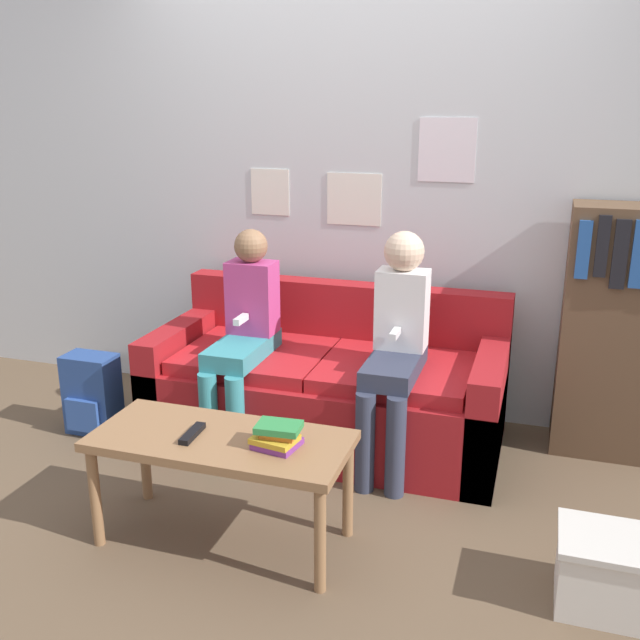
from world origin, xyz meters
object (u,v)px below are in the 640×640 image
backpack (92,395)px  person_right (396,339)px  storage_box (616,574)px  coffee_table (221,450)px  bookshelf (616,332)px  tv_remote (192,434)px  person_left (243,330)px  couch (328,389)px

backpack → person_right: bearing=5.0°
person_right → storage_box: 1.34m
coffee_table → backpack: 1.31m
person_right → bookshelf: size_ratio=0.91×
coffee_table → storage_box: bearing=1.7°
coffee_table → tv_remote: 0.13m
coffee_table → storage_box: (1.48, 0.04, -0.26)m
person_left → storage_box: bearing=-24.3°
couch → backpack: size_ratio=4.12×
tv_remote → storage_box: tv_remote is taller
backpack → person_left: bearing=9.1°
storage_box → coffee_table: bearing=-178.3°
person_left → tv_remote: 0.88m
bookshelf → storage_box: (-0.03, -1.27, -0.49)m
couch → storage_box: size_ratio=4.35×
coffee_table → storage_box: size_ratio=2.47×
couch → backpack: 1.26m
coffee_table → tv_remote: bearing=-164.8°
person_right → tv_remote: bearing=-125.6°
storage_box → couch: bearing=144.3°
person_left → person_right: person_right is taller
couch → coffee_table: 1.03m
coffee_table → bookshelf: bookshelf is taller
person_left → person_right: size_ratio=0.97×
coffee_table → person_left: person_left is taller
person_left → tv_remote: person_left is taller
person_left → bookshelf: bookshelf is taller
person_right → storage_box: size_ratio=2.77×
person_left → storage_box: 1.96m
person_left → couch: bearing=25.9°
person_left → tv_remote: (0.15, -0.86, -0.14)m
person_right → tv_remote: person_right is taller
person_right → storage_box: person_right is taller
bookshelf → couch: bearing=-167.8°
couch → storage_box: 1.67m
couch → tv_remote: couch is taller
tv_remote → storage_box: (1.58, 0.07, -0.33)m
couch → bookshelf: (1.38, 0.30, 0.36)m
coffee_table → backpack: size_ratio=2.34×
person_left → person_right: (0.77, 0.01, 0.03)m
tv_remote → backpack: tv_remote is taller
person_left → backpack: person_left is taller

